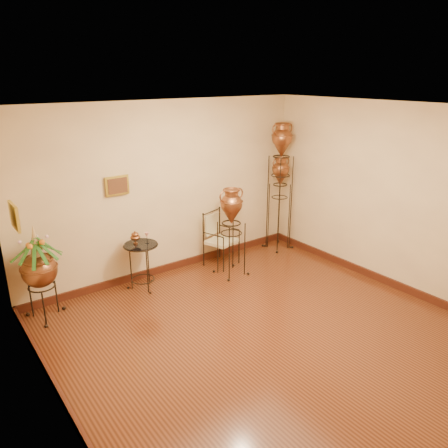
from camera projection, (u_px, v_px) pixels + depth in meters
ground at (269, 336)px, 5.54m from camera, size 5.00×5.00×0.00m
room_shell at (273, 206)px, 4.98m from camera, size 5.02×5.02×2.81m
amphora_tall at (280, 186)px, 7.99m from camera, size 0.61×0.61×2.37m
amphora_mid at (279, 203)px, 8.09m from camera, size 0.40×0.40×1.76m
amphora_short at (231, 232)px, 7.05m from camera, size 0.56×0.56×1.49m
planter_urn at (39, 266)px, 5.73m from camera, size 0.73×0.73×1.37m
armchair at (221, 239)px, 7.49m from camera, size 0.65×0.63×0.94m
side_table at (142, 265)px, 6.67m from camera, size 0.59×0.59×0.93m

